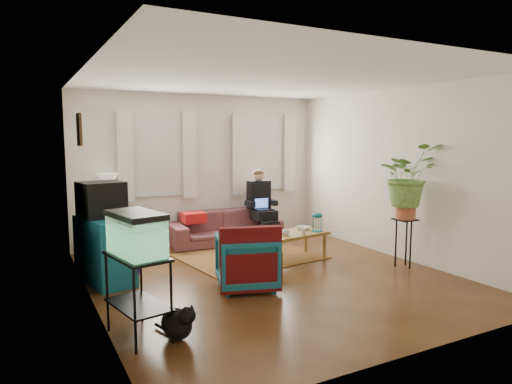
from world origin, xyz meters
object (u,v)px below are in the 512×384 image
coffee_table (294,246)px  side_table (110,232)px  sofa (225,222)px  dresser (105,250)px  aquarium_stand (138,296)px  armchair (247,259)px  plant_stand (404,243)px

coffee_table → side_table: bearing=134.6°
sofa → dresser: size_ratio=2.08×
aquarium_stand → armchair: (1.52, 0.79, -0.03)m
armchair → side_table: bearing=-49.2°
sofa → plant_stand: (1.69, -2.55, -0.03)m
aquarium_stand → armchair: 1.72m
dresser → coffee_table: (2.73, -0.21, -0.21)m
plant_stand → sofa: bearing=123.5°
side_table → dresser: dresser is taller
aquarium_stand → side_table: bearing=72.7°
armchair → coffee_table: size_ratio=0.72×
plant_stand → coffee_table: bearing=138.3°
dresser → armchair: size_ratio=1.29×
dresser → aquarium_stand: 1.83m
sofa → plant_stand: size_ratio=2.78×
side_table → plant_stand: size_ratio=0.96×
armchair → aquarium_stand: bearing=44.3°
aquarium_stand → dresser: bearing=78.2°
aquarium_stand → plant_stand: aquarium_stand is taller
side_table → aquarium_stand: aquarium_stand is taller
dresser → aquarium_stand: bearing=-103.0°
aquarium_stand → coffee_table: bearing=19.1°
side_table → coffee_table: side_table is taller
side_table → armchair: armchair is taller
side_table → plant_stand: 4.58m
side_table → coffee_table: 2.99m
aquarium_stand → plant_stand: 3.97m
side_table → aquarium_stand: (-0.35, -3.41, 0.05)m
side_table → coffee_table: bearing=-36.9°
side_table → armchair: size_ratio=0.93×
sofa → aquarium_stand: aquarium_stand is taller
dresser → plant_stand: dresser is taller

